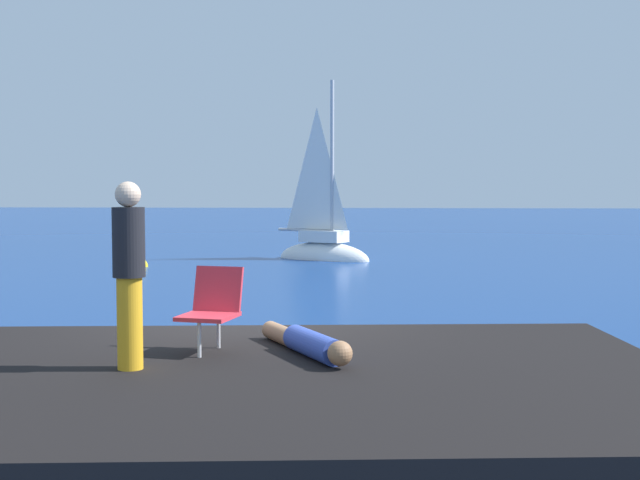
# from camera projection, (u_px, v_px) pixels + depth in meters

# --- Properties ---
(ground_plane) EXTENTS (160.00, 160.00, 0.00)m
(ground_plane) POSITION_uv_depth(u_px,v_px,m) (247.00, 395.00, 10.30)
(ground_plane) COLOR navy
(shore_ledge) EXTENTS (8.49, 5.47, 0.95)m
(shore_ledge) POSITION_uv_depth(u_px,v_px,m) (215.00, 426.00, 7.30)
(shore_ledge) COLOR black
(shore_ledge) RESTS_ON ground
(boulder_seaward) EXTENTS (1.26, 1.44, 1.02)m
(boulder_seaward) POSITION_uv_depth(u_px,v_px,m) (100.00, 412.00, 9.52)
(boulder_seaward) COLOR black
(boulder_seaward) RESTS_ON ground
(boulder_inland) EXTENTS (1.84, 1.63, 0.97)m
(boulder_inland) POSITION_uv_depth(u_px,v_px,m) (123.00, 398.00, 10.14)
(boulder_inland) COLOR black
(boulder_inland) RESTS_ON ground
(sailboat_near) EXTENTS (3.59, 2.69, 6.57)m
(sailboat_near) POSITION_uv_depth(u_px,v_px,m) (323.00, 249.00, 28.71)
(sailboat_near) COLOR white
(sailboat_near) RESTS_ON ground
(person_sunbather) EXTENTS (0.97, 1.61, 0.25)m
(person_sunbather) POSITION_uv_depth(u_px,v_px,m) (308.00, 343.00, 7.95)
(person_sunbather) COLOR #334CB2
(person_sunbather) RESTS_ON shore_ledge
(person_standing) EXTENTS (0.28, 0.28, 1.62)m
(person_standing) POSITION_uv_depth(u_px,v_px,m) (129.00, 270.00, 7.31)
(person_standing) COLOR gold
(person_standing) RESTS_ON shore_ledge
(beach_chair) EXTENTS (0.59, 0.68, 0.80)m
(beach_chair) POSITION_uv_depth(u_px,v_px,m) (213.00, 305.00, 8.14)
(beach_chair) COLOR #E03342
(beach_chair) RESTS_ON shore_ledge
(marker_buoy) EXTENTS (0.56, 0.56, 1.13)m
(marker_buoy) POSITION_uv_depth(u_px,v_px,m) (139.00, 266.00, 26.21)
(marker_buoy) COLOR yellow
(marker_buoy) RESTS_ON ground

